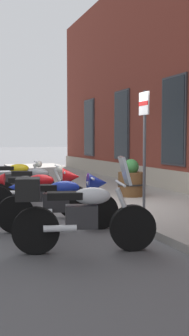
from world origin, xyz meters
name	(u,v)px	position (x,y,z in m)	size (l,w,h in m)	color
ground_plane	(100,213)	(0.00, 0.00, 0.00)	(140.00, 140.00, 0.00)	#4C4C4F
sidewalk	(160,205)	(0.00, 1.47, 0.06)	(29.94, 2.94, 0.13)	gray
motorcycle_yellow_naked	(16,180)	(-2.61, -1.36, 0.49)	(0.62, 2.11, 1.00)	black
motorcycle_grey_naked	(35,186)	(-1.33, -1.13, 0.48)	(0.62, 2.05, 0.96)	black
motorcycle_red_sport	(40,191)	(0.13, -1.35, 0.55)	(0.82, 2.12, 1.02)	black
motorcycle_blue_sport	(63,199)	(1.27, -1.20, 0.55)	(0.67, 2.09, 1.00)	black
motorcycle_silver_touring	(77,213)	(2.57, -1.38, 0.56)	(0.84, 1.98, 1.34)	black
parking_sign	(144,134)	(0.94, 0.54, 1.68)	(0.36, 0.07, 2.39)	#4C4C51
barrel_planter	(131,181)	(-1.20, 1.33, 0.51)	(0.69, 0.69, 0.95)	brown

